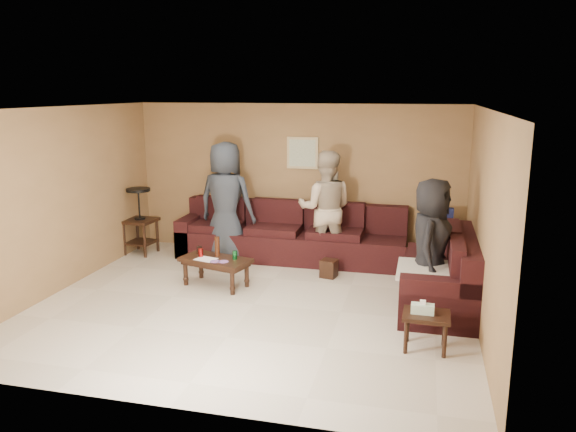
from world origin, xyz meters
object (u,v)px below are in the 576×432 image
object	(u,v)px
sectional_sofa	(335,252)
side_table_right	(425,318)
person_left	(226,201)
end_table_left	(140,220)
waste_bin	(329,268)
person_right	(431,245)
coffee_table	(216,262)
person_middle	(325,209)

from	to	relation	value
sectional_sofa	side_table_right	world-z (taller)	sectional_sofa
person_left	end_table_left	bearing A→B (deg)	8.32
end_table_left	side_table_right	bearing A→B (deg)	-28.80
waste_bin	person_right	xyz separation A→B (m)	(1.42, -0.88, 0.70)
sectional_sofa	side_table_right	distance (m)	2.68
coffee_table	person_middle	world-z (taller)	person_middle
sectional_sofa	coffee_table	bearing A→B (deg)	-147.76
person_right	person_middle	bearing A→B (deg)	56.22
sectional_sofa	person_left	distance (m)	1.96
end_table_left	person_middle	size ratio (longest dim) A/B	0.62
end_table_left	person_right	distance (m)	4.92
side_table_right	person_right	distance (m)	1.31
person_right	sectional_sofa	bearing A→B (deg)	60.58
sectional_sofa	waste_bin	size ratio (longest dim) A/B	17.58
side_table_right	person_left	size ratio (longest dim) A/B	0.29
person_left	person_right	world-z (taller)	person_left
coffee_table	person_left	xyz separation A→B (m)	(-0.29, 1.28, 0.61)
waste_bin	person_middle	distance (m)	1.00
waste_bin	person_left	distance (m)	2.03
end_table_left	person_right	world-z (taller)	person_right
waste_bin	person_right	distance (m)	1.81
end_table_left	person_right	bearing A→B (deg)	-16.01
coffee_table	side_table_right	size ratio (longest dim) A/B	1.95
sectional_sofa	side_table_right	bearing A→B (deg)	-60.02
person_middle	person_right	size ratio (longest dim) A/B	1.09
waste_bin	person_left	world-z (taller)	person_left
waste_bin	side_table_right	bearing A→B (deg)	-56.59
person_middle	waste_bin	bearing A→B (deg)	99.87
sectional_sofa	person_middle	world-z (taller)	person_middle
sectional_sofa	person_right	size ratio (longest dim) A/B	2.79
person_left	sectional_sofa	bearing A→B (deg)	176.76
side_table_right	person_right	xyz separation A→B (m)	(0.03, 1.22, 0.47)
sectional_sofa	end_table_left	world-z (taller)	end_table_left
coffee_table	side_table_right	distance (m)	3.18
coffee_table	person_left	world-z (taller)	person_left
coffee_table	person_right	distance (m)	2.95
end_table_left	person_left	distance (m)	1.57
person_middle	person_right	bearing A→B (deg)	131.06
person_middle	person_right	world-z (taller)	person_middle
end_table_left	side_table_right	size ratio (longest dim) A/B	2.03
coffee_table	waste_bin	bearing A→B (deg)	26.93
side_table_right	person_left	xyz separation A→B (m)	(-3.17, 2.63, 0.60)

